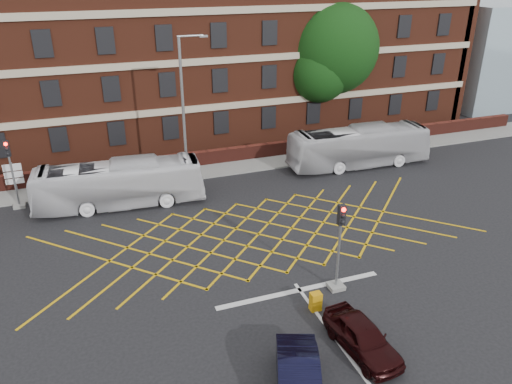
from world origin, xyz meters
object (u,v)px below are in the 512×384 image
object	(u,v)px
bus_left	(119,184)
street_lamp	(186,138)
traffic_light_near	(338,255)
car_maroon	(362,337)
traffic_light_far	(14,181)
deciduous_tree	(332,55)
direction_signs	(14,175)
utility_cabinet	(316,301)
bus_right	(359,147)
car_navy	(299,381)

from	to	relation	value
bus_left	street_lamp	world-z (taller)	street_lamp
bus_left	traffic_light_near	size ratio (longest dim) A/B	2.38
car_maroon	traffic_light_near	xyz separation A→B (m)	(1.01, 3.93, 1.12)
car_maroon	traffic_light_far	distance (m)	22.37
deciduous_tree	direction_signs	size ratio (longest dim) A/B	5.01
street_lamp	traffic_light_far	bearing A→B (deg)	177.13
deciduous_tree	street_lamp	bearing A→B (deg)	-152.24
street_lamp	utility_cabinet	bearing A→B (deg)	-81.41
bus_right	car_maroon	distance (m)	19.58
car_maroon	direction_signs	size ratio (longest dim) A/B	1.72
bus_right	street_lamp	bearing A→B (deg)	90.31
bus_left	direction_signs	size ratio (longest dim) A/B	4.63
bus_left	traffic_light_far	bearing A→B (deg)	77.52
traffic_light_far	street_lamp	xyz separation A→B (m)	(10.46, -0.52, 1.66)
car_navy	traffic_light_near	world-z (taller)	traffic_light_near
deciduous_tree	direction_signs	bearing A→B (deg)	-168.77
car_maroon	traffic_light_near	distance (m)	4.21
street_lamp	utility_cabinet	xyz separation A→B (m)	(2.21, -14.63, -3.00)
street_lamp	utility_cabinet	size ratio (longest dim) A/B	11.43
deciduous_tree	bus_left	bearing A→B (deg)	-154.87
bus_left	bus_right	world-z (taller)	bus_right
traffic_light_near	street_lamp	xyz separation A→B (m)	(-3.80, 13.54, 1.66)
bus_right	direction_signs	bearing A→B (deg)	85.26
traffic_light_far	direction_signs	bearing A→B (deg)	96.74
deciduous_tree	traffic_light_far	size ratio (longest dim) A/B	2.58
bus_left	street_lamp	distance (m)	5.13
traffic_light_near	direction_signs	xyz separation A→B (m)	(-14.50, 16.05, -0.39)
bus_right	traffic_light_far	distance (m)	23.05
bus_right	street_lamp	size ratio (longest dim) A/B	1.08
car_navy	street_lamp	size ratio (longest dim) A/B	0.43
car_navy	deciduous_tree	xyz separation A→B (m)	(14.58, 26.15, 5.98)
bus_right	car_maroon	xyz separation A→B (m)	(-9.77, -16.95, -0.82)
utility_cabinet	bus_right	bearing A→B (deg)	53.75
deciduous_tree	street_lamp	world-z (taller)	deciduous_tree
direction_signs	bus_left	bearing A→B (deg)	-31.89
traffic_light_far	utility_cabinet	size ratio (longest dim) A/B	5.01
bus_left	car_maroon	world-z (taller)	bus_left
bus_right	utility_cabinet	bearing A→B (deg)	146.44
traffic_light_far	direction_signs	distance (m)	2.04
car_maroon	direction_signs	bearing A→B (deg)	118.52
bus_left	utility_cabinet	world-z (taller)	bus_left
bus_left	car_navy	xyz separation A→B (m)	(4.10, -17.38, -0.73)
traffic_light_near	utility_cabinet	xyz separation A→B (m)	(-1.59, -1.10, -1.34)
bus_left	car_maroon	bearing A→B (deg)	-150.81
street_lamp	bus_right	bearing A→B (deg)	-2.38
bus_right	street_lamp	distance (m)	12.72
bus_left	traffic_light_near	bearing A→B (deg)	-140.90
deciduous_tree	traffic_light_near	world-z (taller)	deciduous_tree
bus_right	car_navy	bearing A→B (deg)	147.13
traffic_light_near	car_maroon	bearing A→B (deg)	-104.44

